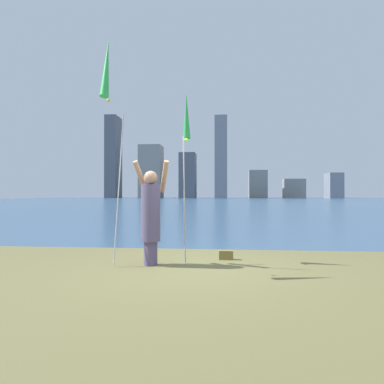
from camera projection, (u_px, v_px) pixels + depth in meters
ground at (219, 202)px, 57.02m from camera, size 120.00×138.00×0.12m
person at (151, 213)px, 6.56m from camera, size 0.74×0.55×2.03m
kite_flag_left at (107, 75)px, 5.99m from camera, size 0.16×1.23×4.13m
kite_flag_right at (186, 121)px, 6.92m from camera, size 0.16×0.72×3.43m
bag at (226, 255)px, 7.08m from camera, size 0.29×0.13×0.19m
skyline_tower_0 at (113, 157)px, 112.68m from camera, size 3.73×7.52×26.97m
skyline_tower_1 at (151, 172)px, 109.73m from camera, size 7.02×7.45×16.93m
skyline_tower_2 at (188, 176)px, 107.77m from camera, size 5.06×7.40×14.22m
skyline_tower_3 at (221, 158)px, 106.25m from camera, size 3.82×6.97×25.44m
skyline_tower_4 at (258, 184)px, 109.44m from camera, size 5.62×6.08×8.89m
skyline_tower_5 at (294, 188)px, 109.59m from camera, size 6.80×4.31×6.17m
skyline_tower_6 at (334, 186)px, 106.94m from camera, size 4.24×6.56×7.89m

